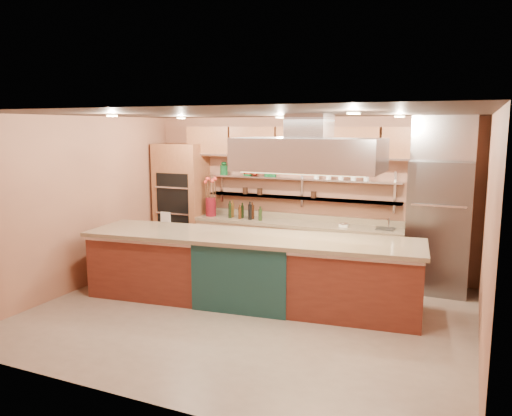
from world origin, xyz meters
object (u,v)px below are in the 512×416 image
at_px(flower_vase, 211,207).
at_px(kitchen_scale, 344,224).
at_px(green_canister, 268,172).
at_px(island, 250,269).
at_px(copper_kettle, 255,172).
at_px(refrigerator, 439,227).

height_order(flower_vase, kitchen_scale, flower_vase).
relative_size(kitchen_scale, green_canister, 0.92).
distance_m(island, kitchen_scale, 2.03).
xyz_separation_m(island, kitchen_scale, (1.00, 1.71, 0.46)).
distance_m(flower_vase, kitchen_scale, 2.60).
bearing_deg(island, kitchen_scale, 53.03).
distance_m(kitchen_scale, green_canister, 1.73).
bearing_deg(copper_kettle, green_canister, 0.00).
bearing_deg(island, refrigerator, 27.26).
xyz_separation_m(copper_kettle, green_canister, (0.26, 0.00, 0.01)).
relative_size(kitchen_scale, copper_kettle, 0.86).
bearing_deg(kitchen_scale, island, -130.07).
height_order(refrigerator, island, refrigerator).
xyz_separation_m(flower_vase, kitchen_scale, (2.60, 0.00, -0.13)).
bearing_deg(green_canister, kitchen_scale, -8.31).
xyz_separation_m(refrigerator, island, (-2.53, -1.70, -0.53)).
height_order(refrigerator, flower_vase, refrigerator).
bearing_deg(copper_kettle, refrigerator, -3.99).
relative_size(copper_kettle, green_canister, 1.07).
xyz_separation_m(flower_vase, copper_kettle, (0.83, 0.22, 0.68)).
xyz_separation_m(kitchen_scale, green_canister, (-1.51, 0.22, 0.82)).
height_order(island, copper_kettle, copper_kettle).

